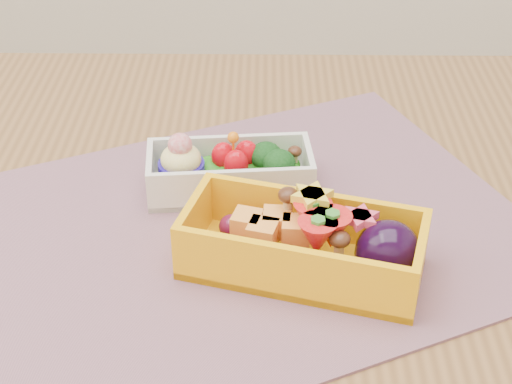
{
  "coord_description": "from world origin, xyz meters",
  "views": [
    {
      "loc": [
        0.03,
        -0.55,
        1.18
      ],
      "look_at": [
        0.02,
        0.03,
        0.79
      ],
      "focal_mm": 56.27,
      "sensor_mm": 36.0,
      "label": 1
    }
  ],
  "objects_px": {
    "table": "(230,329)",
    "bento_white": "(229,171)",
    "placemat": "(248,231)",
    "bento_yellow": "(308,243)"
  },
  "relations": [
    {
      "from": "table",
      "to": "placemat",
      "type": "relative_size",
      "value": 2.48
    },
    {
      "from": "table",
      "to": "bento_white",
      "type": "bearing_deg",
      "value": 91.25
    },
    {
      "from": "bento_white",
      "to": "bento_yellow",
      "type": "bearing_deg",
      "value": -65.07
    },
    {
      "from": "bento_yellow",
      "to": "table",
      "type": "bearing_deg",
      "value": 168.22
    },
    {
      "from": "bento_white",
      "to": "placemat",
      "type": "bearing_deg",
      "value": -79.05
    },
    {
      "from": "table",
      "to": "bento_yellow",
      "type": "distance_m",
      "value": 0.15
    },
    {
      "from": "table",
      "to": "placemat",
      "type": "bearing_deg",
      "value": 50.35
    },
    {
      "from": "placemat",
      "to": "bento_white",
      "type": "xyz_separation_m",
      "value": [
        -0.02,
        0.06,
        0.02
      ]
    },
    {
      "from": "placemat",
      "to": "bento_yellow",
      "type": "relative_size",
      "value": 2.29
    },
    {
      "from": "bento_white",
      "to": "bento_yellow",
      "type": "height_order",
      "value": "bento_yellow"
    }
  ]
}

